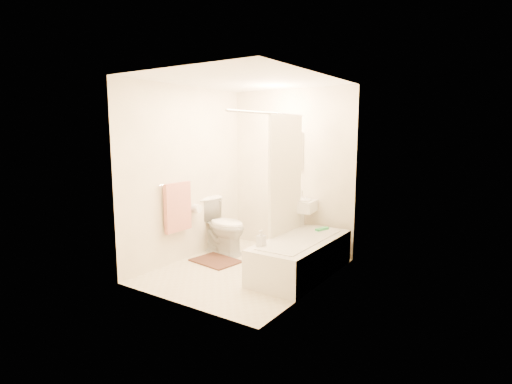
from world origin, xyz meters
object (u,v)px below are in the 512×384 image
Objects in this scene: toilet at (222,226)px; sink at (299,225)px; bath_mat at (216,261)px; soap_bottle at (261,238)px; bathtub at (301,257)px.

toilet is 0.93× the size of sink.
bath_mat is 3.23× the size of soap_bottle.
sink is (1.00, 0.53, 0.04)m from toilet.
bathtub is 1.24m from bath_mat.
bathtub is 2.53× the size of bath_mat.
soap_bottle is (1.15, -0.70, 0.14)m from toilet.
sink reaches higher than bathtub.
bathtub is (1.40, -0.17, -0.18)m from toilet.
bath_mat is (-1.20, -0.23, -0.21)m from bathtub.
sink is 1.30m from bath_mat.
toilet reaches higher than bath_mat.
toilet is at bearing -158.79° from sink.
bathtub is at bearing 64.52° from soap_bottle.
bathtub is 0.67m from soap_bottle.
bath_mat is at bearing -137.58° from sink.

